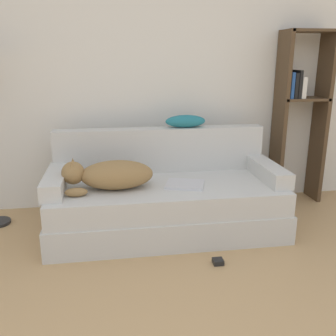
{
  "coord_description": "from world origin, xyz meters",
  "views": [
    {
      "loc": [
        -0.22,
        -0.79,
        1.34
      ],
      "look_at": [
        0.19,
        1.86,
        0.55
      ],
      "focal_mm": 40.0,
      "sensor_mm": 36.0,
      "label": 1
    }
  ],
  "objects_px": {
    "power_adapter": "(218,262)",
    "dog": "(110,175)",
    "laptop": "(185,184)",
    "throw_pillow": "(185,121)",
    "bookshelf": "(300,108)",
    "couch": "(166,207)"
  },
  "relations": [
    {
      "from": "dog",
      "to": "couch",
      "type": "bearing_deg",
      "value": 9.15
    },
    {
      "from": "dog",
      "to": "laptop",
      "type": "relative_size",
      "value": 1.96
    },
    {
      "from": "power_adapter",
      "to": "dog",
      "type": "bearing_deg",
      "value": 143.79
    },
    {
      "from": "bookshelf",
      "to": "power_adapter",
      "type": "xyz_separation_m",
      "value": [
        -1.06,
        -1.07,
        -0.88
      ]
    },
    {
      "from": "bookshelf",
      "to": "power_adapter",
      "type": "bearing_deg",
      "value": -134.68
    },
    {
      "from": "couch",
      "to": "bookshelf",
      "type": "xyz_separation_m",
      "value": [
        1.33,
        0.49,
        0.7
      ]
    },
    {
      "from": "dog",
      "to": "bookshelf",
      "type": "height_order",
      "value": "bookshelf"
    },
    {
      "from": "couch",
      "to": "power_adapter",
      "type": "distance_m",
      "value": 0.66
    },
    {
      "from": "laptop",
      "to": "bookshelf",
      "type": "height_order",
      "value": "bookshelf"
    },
    {
      "from": "throw_pillow",
      "to": "power_adapter",
      "type": "xyz_separation_m",
      "value": [
        0.05,
        -0.93,
        -0.81
      ]
    },
    {
      "from": "dog",
      "to": "throw_pillow",
      "type": "xyz_separation_m",
      "value": [
        0.65,
        0.42,
        0.32
      ]
    },
    {
      "from": "couch",
      "to": "bookshelf",
      "type": "distance_m",
      "value": 1.58
    },
    {
      "from": "couch",
      "to": "laptop",
      "type": "bearing_deg",
      "value": -30.27
    },
    {
      "from": "couch",
      "to": "laptop",
      "type": "distance_m",
      "value": 0.26
    },
    {
      "from": "laptop",
      "to": "bookshelf",
      "type": "bearing_deg",
      "value": 42.83
    },
    {
      "from": "dog",
      "to": "power_adapter",
      "type": "xyz_separation_m",
      "value": [
        0.69,
        -0.51,
        -0.49
      ]
    },
    {
      "from": "bookshelf",
      "to": "couch",
      "type": "bearing_deg",
      "value": -159.56
    },
    {
      "from": "dog",
      "to": "bookshelf",
      "type": "bearing_deg",
      "value": 17.8
    },
    {
      "from": "throw_pillow",
      "to": "bookshelf",
      "type": "relative_size",
      "value": 0.22
    },
    {
      "from": "dog",
      "to": "power_adapter",
      "type": "distance_m",
      "value": 0.99
    },
    {
      "from": "laptop",
      "to": "bookshelf",
      "type": "xyz_separation_m",
      "value": [
        1.19,
        0.57,
        0.49
      ]
    },
    {
      "from": "laptop",
      "to": "throw_pillow",
      "type": "xyz_separation_m",
      "value": [
        0.08,
        0.43,
        0.42
      ]
    }
  ]
}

